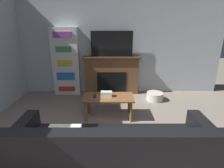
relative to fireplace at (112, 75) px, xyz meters
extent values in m
cube|color=silver|center=(0.01, 0.14, 0.84)|extent=(5.76, 0.06, 2.70)
cube|color=brown|center=(0.00, 0.00, -0.02)|extent=(1.40, 0.22, 0.97)
cube|color=black|center=(0.00, -0.11, -0.16)|extent=(0.77, 0.01, 0.53)
cube|color=#4C331E|center=(0.00, -0.02, 0.48)|extent=(1.50, 0.28, 0.04)
cube|color=black|center=(0.00, -0.02, 0.82)|extent=(1.06, 0.03, 0.64)
cube|color=black|center=(0.00, -0.03, 0.82)|extent=(1.02, 0.01, 0.60)
cube|color=black|center=(0.02, -2.76, -0.30)|extent=(2.41, 0.90, 0.42)
cube|color=black|center=(0.02, -3.13, 0.11)|extent=(2.41, 0.16, 0.40)
cube|color=black|center=(-1.10, -2.76, -0.19)|extent=(0.16, 0.90, 0.64)
cube|color=black|center=(1.15, -2.76, -0.19)|extent=(0.16, 0.90, 0.64)
cube|color=silver|center=(-0.52, -2.85, 0.05)|extent=(0.36, 0.14, 0.28)
cube|color=brown|center=(-0.06, -1.36, -0.08)|extent=(0.98, 0.50, 0.03)
cylinder|color=brown|center=(-0.49, -1.55, -0.30)|extent=(0.05, 0.05, 0.42)
cylinder|color=brown|center=(0.37, -1.55, -0.30)|extent=(0.05, 0.05, 0.42)
cylinder|color=brown|center=(-0.49, -1.17, -0.30)|extent=(0.05, 0.05, 0.42)
cylinder|color=brown|center=(0.37, -1.17, -0.30)|extent=(0.05, 0.05, 0.42)
cube|color=white|center=(-0.10, -1.34, -0.01)|extent=(0.22, 0.12, 0.10)
cube|color=black|center=(-0.33, -1.36, -0.05)|extent=(0.04, 0.15, 0.02)
cube|color=white|center=(-1.20, -0.02, 0.36)|extent=(0.68, 0.26, 1.74)
cube|color=red|center=(-1.20, -0.16, -0.34)|extent=(0.43, 0.03, 0.12)
cube|color=#2D70B7|center=(-1.20, -0.16, 0.01)|extent=(0.46, 0.03, 0.20)
cube|color=gold|center=(-1.20, -0.16, 0.36)|extent=(0.38, 0.03, 0.15)
cube|color=green|center=(-1.20, -0.16, 0.71)|extent=(0.38, 0.03, 0.14)
cube|color=purple|center=(-1.20, -0.16, 1.05)|extent=(0.46, 0.03, 0.14)
cylinder|color=silver|center=(1.07, -0.51, -0.41)|extent=(0.40, 0.40, 0.20)
camera|label=1|loc=(0.01, -4.53, 1.25)|focal=28.00mm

